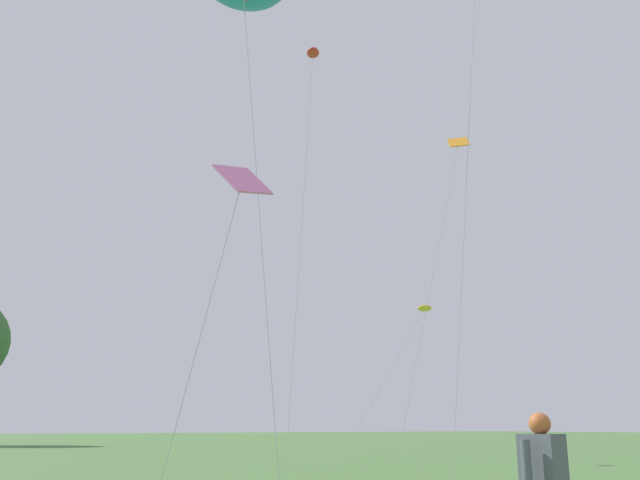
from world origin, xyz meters
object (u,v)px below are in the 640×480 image
object	(u,v)px
small_kite_box_yellow	(241,186)
small_kite_streamer_purple	(312,61)
small_kite_diamond_red	(423,311)
small_kite_bird_shape	(456,157)

from	to	relation	value
small_kite_box_yellow	small_kite_streamer_purple	xyz separation A→B (m)	(8.13, 10.12, 9.89)
small_kite_diamond_red	small_kite_box_yellow	bearing A→B (deg)	-148.13
small_kite_diamond_red	small_kite_bird_shape	xyz separation A→B (m)	(1.20, -1.20, 6.91)
small_kite_bird_shape	small_kite_box_yellow	size ratio (longest dim) A/B	2.15
small_kite_bird_shape	small_kite_streamer_purple	xyz separation A→B (m)	(-7.40, 0.43, 2.78)
small_kite_bird_shape	small_kite_box_yellow	xyz separation A→B (m)	(-15.53, -9.69, -7.11)
small_kite_bird_shape	small_kite_streamer_purple	bearing A→B (deg)	-58.71
small_kite_streamer_purple	small_kite_box_yellow	bearing A→B (deg)	-9.53
small_kite_streamer_purple	small_kite_bird_shape	bearing A→B (deg)	115.94
small_kite_diamond_red	small_kite_bird_shape	size ratio (longest dim) A/B	0.46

